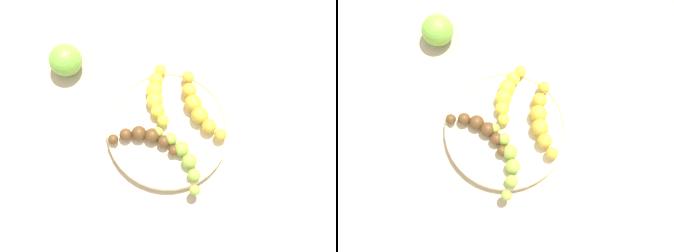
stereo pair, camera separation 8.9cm
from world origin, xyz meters
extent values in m
plane|color=tan|center=(0.00, 0.00, 0.00)|extent=(2.40, 2.40, 0.00)
cylinder|color=beige|center=(0.00, 0.00, 0.01)|extent=(0.25, 0.25, 0.02)
torus|color=beige|center=(0.00, 0.00, 0.02)|extent=(0.25, 0.25, 0.01)
sphere|color=#593819|center=(-0.01, 0.05, 0.03)|extent=(0.02, 0.02, 0.02)
sphere|color=#593819|center=(0.01, 0.03, 0.03)|extent=(0.03, 0.03, 0.03)
sphere|color=#593819|center=(0.03, 0.02, 0.03)|extent=(0.03, 0.03, 0.03)
sphere|color=#593819|center=(0.06, 0.02, 0.03)|extent=(0.03, 0.03, 0.03)
sphere|color=#593819|center=(0.08, 0.02, 0.03)|extent=(0.03, 0.03, 0.03)
sphere|color=#593819|center=(0.11, 0.03, 0.03)|extent=(0.02, 0.02, 0.02)
sphere|color=#8CAD38|center=(-0.06, 0.12, 0.03)|extent=(0.02, 0.02, 0.02)
sphere|color=#8CAD38|center=(-0.06, 0.09, 0.03)|extent=(0.03, 0.03, 0.03)
sphere|color=#8CAD38|center=(-0.05, 0.07, 0.03)|extent=(0.03, 0.03, 0.03)
sphere|color=#8CAD38|center=(-0.03, 0.04, 0.03)|extent=(0.03, 0.03, 0.03)
sphere|color=#8CAD38|center=(-0.01, 0.02, 0.03)|extent=(0.03, 0.03, 0.03)
sphere|color=#8CAD38|center=(0.02, 0.01, 0.03)|extent=(0.02, 0.02, 0.02)
sphere|color=gold|center=(-0.03, -0.11, 0.04)|extent=(0.02, 0.02, 0.02)
sphere|color=gold|center=(-0.04, -0.08, 0.04)|extent=(0.03, 0.03, 0.03)
sphere|color=gold|center=(-0.05, -0.05, 0.04)|extent=(0.04, 0.04, 0.04)
sphere|color=gold|center=(-0.06, -0.03, 0.04)|extent=(0.04, 0.04, 0.04)
sphere|color=gold|center=(-0.08, -0.01, 0.04)|extent=(0.03, 0.03, 0.03)
sphere|color=gold|center=(-0.10, 0.01, 0.04)|extent=(0.02, 0.02, 0.02)
sphere|color=yellow|center=(0.03, -0.12, 0.04)|extent=(0.02, 0.02, 0.02)
sphere|color=yellow|center=(0.03, -0.10, 0.04)|extent=(0.03, 0.03, 0.03)
sphere|color=yellow|center=(0.03, -0.07, 0.04)|extent=(0.03, 0.03, 0.03)
sphere|color=yellow|center=(0.03, -0.05, 0.04)|extent=(0.03, 0.03, 0.03)
sphere|color=yellow|center=(0.02, -0.03, 0.04)|extent=(0.03, 0.03, 0.03)
sphere|color=yellow|center=(0.01, -0.01, 0.04)|extent=(0.02, 0.02, 0.02)
sphere|color=#72B238|center=(0.22, -0.13, 0.03)|extent=(0.07, 0.07, 0.07)
camera|label=1|loc=(-0.02, 0.23, 0.89)|focal=48.17mm
camera|label=2|loc=(-0.10, 0.21, 0.89)|focal=48.17mm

